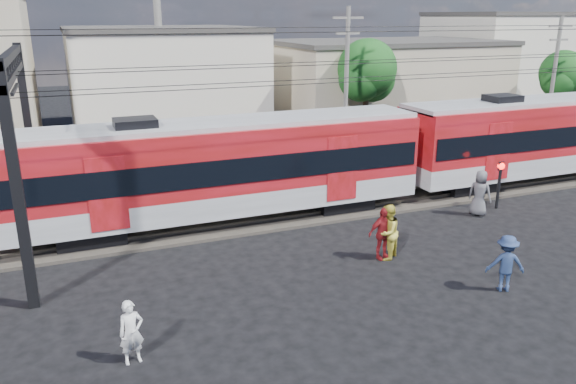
% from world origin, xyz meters
% --- Properties ---
extents(ground, '(120.00, 120.00, 0.00)m').
position_xyz_m(ground, '(0.00, 0.00, 0.00)').
color(ground, black).
rests_on(ground, ground).
extents(track_bed, '(70.00, 3.40, 0.12)m').
position_xyz_m(track_bed, '(0.00, 8.00, 0.06)').
color(track_bed, '#2D2823').
rests_on(track_bed, ground).
extents(rail_near, '(70.00, 0.12, 0.12)m').
position_xyz_m(rail_near, '(0.00, 7.25, 0.18)').
color(rail_near, '#59544C').
rests_on(rail_near, track_bed).
extents(rail_far, '(70.00, 0.12, 0.12)m').
position_xyz_m(rail_far, '(0.00, 8.75, 0.18)').
color(rail_far, '#59544C').
rests_on(rail_far, track_bed).
extents(commuter_train, '(50.30, 3.08, 4.17)m').
position_xyz_m(commuter_train, '(-2.82, 8.00, 2.40)').
color(commuter_train, black).
rests_on(commuter_train, ground).
extents(catenary, '(70.00, 9.30, 7.52)m').
position_xyz_m(catenary, '(-8.65, 8.00, 5.14)').
color(catenary, black).
rests_on(catenary, ground).
extents(building_midwest, '(12.24, 12.24, 7.30)m').
position_xyz_m(building_midwest, '(-2.00, 27.00, 3.66)').
color(building_midwest, beige).
rests_on(building_midwest, ground).
extents(building_mideast, '(16.32, 10.20, 6.30)m').
position_xyz_m(building_mideast, '(14.00, 24.00, 3.16)').
color(building_mideast, tan).
rests_on(building_mideast, ground).
extents(building_east, '(10.20, 10.20, 8.30)m').
position_xyz_m(building_east, '(28.00, 28.00, 4.16)').
color(building_east, beige).
rests_on(building_east, ground).
extents(utility_pole_mid, '(1.80, 0.24, 8.50)m').
position_xyz_m(utility_pole_mid, '(6.00, 15.00, 4.53)').
color(utility_pole_mid, slate).
rests_on(utility_pole_mid, ground).
extents(utility_pole_east, '(1.80, 0.24, 8.00)m').
position_xyz_m(utility_pole_east, '(20.00, 14.00, 4.28)').
color(utility_pole_east, slate).
rests_on(utility_pole_east, ground).
extents(tree_near, '(3.82, 3.64, 6.72)m').
position_xyz_m(tree_near, '(9.19, 18.09, 4.66)').
color(tree_near, '#382619').
rests_on(tree_near, ground).
extents(tree_far, '(3.36, 3.12, 5.76)m').
position_xyz_m(tree_far, '(24.19, 17.09, 3.99)').
color(tree_far, '#382619').
rests_on(tree_far, ground).
extents(pedestrian_a, '(0.64, 0.47, 1.62)m').
position_xyz_m(pedestrian_a, '(-7.69, -0.37, 0.81)').
color(pedestrian_a, white).
rests_on(pedestrian_a, ground).
extents(pedestrian_b, '(1.20, 1.16, 1.95)m').
position_xyz_m(pedestrian_b, '(1.19, 2.57, 0.98)').
color(pedestrian_b, gold).
rests_on(pedestrian_b, ground).
extents(pedestrian_c, '(1.32, 1.08, 1.78)m').
position_xyz_m(pedestrian_c, '(3.26, -0.78, 0.89)').
color(pedestrian_c, navy).
rests_on(pedestrian_c, ground).
extents(pedestrian_d, '(1.10, 0.49, 1.85)m').
position_xyz_m(pedestrian_d, '(1.04, 2.64, 0.92)').
color(pedestrian_d, maroon).
rests_on(pedestrian_d, ground).
extents(pedestrian_e, '(1.02, 1.13, 1.94)m').
position_xyz_m(pedestrian_e, '(7.09, 4.94, 0.97)').
color(pedestrian_e, '#525257').
rests_on(pedestrian_e, ground).
extents(crossing_signal, '(0.30, 0.30, 2.09)m').
position_xyz_m(crossing_signal, '(8.43, 5.33, 1.45)').
color(crossing_signal, black).
rests_on(crossing_signal, ground).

